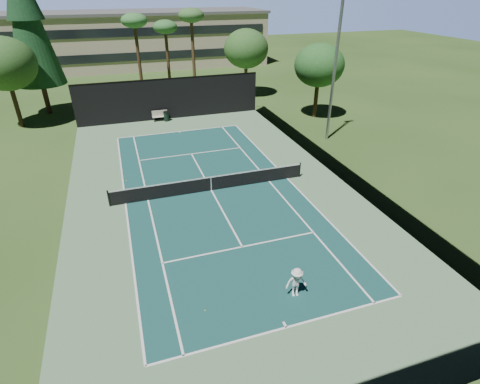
# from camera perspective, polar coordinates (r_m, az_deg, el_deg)

# --- Properties ---
(ground) EXTENTS (160.00, 160.00, 0.00)m
(ground) POSITION_cam_1_polar(r_m,az_deg,el_deg) (24.75, -4.38, 0.22)
(ground) COLOR #2E4D1D
(ground) RESTS_ON ground
(apron_slab) EXTENTS (18.00, 32.00, 0.01)m
(apron_slab) POSITION_cam_1_polar(r_m,az_deg,el_deg) (24.74, -4.38, 0.23)
(apron_slab) COLOR #5D835C
(apron_slab) RESTS_ON ground
(court_surface) EXTENTS (10.97, 23.77, 0.01)m
(court_surface) POSITION_cam_1_polar(r_m,az_deg,el_deg) (24.74, -4.38, 0.24)
(court_surface) COLOR #164744
(court_surface) RESTS_ON ground
(court_lines) EXTENTS (11.07, 23.87, 0.01)m
(court_lines) POSITION_cam_1_polar(r_m,az_deg,el_deg) (24.74, -4.38, 0.26)
(court_lines) COLOR white
(court_lines) RESTS_ON ground
(tennis_net) EXTENTS (12.90, 0.10, 1.10)m
(tennis_net) POSITION_cam_1_polar(r_m,az_deg,el_deg) (24.48, -4.43, 1.36)
(tennis_net) COLOR black
(tennis_net) RESTS_ON ground
(fence) EXTENTS (18.04, 32.05, 4.03)m
(fence) POSITION_cam_1_polar(r_m,az_deg,el_deg) (23.90, -4.60, 4.51)
(fence) COLOR black
(fence) RESTS_ON ground
(player) EXTENTS (1.01, 0.68, 1.46)m
(player) POSITION_cam_1_polar(r_m,az_deg,el_deg) (16.66, 8.58, -13.47)
(player) COLOR white
(player) RESTS_ON ground
(tennis_ball_a) EXTENTS (0.06, 0.06, 0.06)m
(tennis_ball_a) POSITION_cam_1_polar(r_m,az_deg,el_deg) (16.39, -5.33, -17.52)
(tennis_ball_a) COLOR #B8CE2F
(tennis_ball_a) RESTS_ON ground
(tennis_ball_b) EXTENTS (0.07, 0.07, 0.07)m
(tennis_ball_b) POSITION_cam_1_polar(r_m,az_deg,el_deg) (24.84, -13.03, -0.29)
(tennis_ball_b) COLOR yellow
(tennis_ball_b) RESTS_ON ground
(tennis_ball_c) EXTENTS (0.07, 0.07, 0.07)m
(tennis_ball_c) POSITION_cam_1_polar(r_m,az_deg,el_deg) (26.15, -6.97, 1.84)
(tennis_ball_c) COLOR #E0F136
(tennis_ball_c) RESTS_ON ground
(tennis_ball_d) EXTENTS (0.07, 0.07, 0.07)m
(tennis_ball_d) POSITION_cam_1_polar(r_m,az_deg,el_deg) (27.04, -16.93, 1.68)
(tennis_ball_d) COLOR #C6D630
(tennis_ball_d) RESTS_ON ground
(park_bench) EXTENTS (1.50, 0.45, 1.02)m
(park_bench) POSITION_cam_1_polar(r_m,az_deg,el_deg) (38.68, -12.11, 11.35)
(park_bench) COLOR beige
(park_bench) RESTS_ON ground
(trash_bin) EXTENTS (0.56, 0.56, 0.95)m
(trash_bin) POSITION_cam_1_polar(r_m,az_deg,el_deg) (38.48, -11.16, 11.25)
(trash_bin) COLOR black
(trash_bin) RESTS_ON ground
(pine_tree) EXTENTS (4.80, 4.80, 15.00)m
(pine_tree) POSITION_cam_1_polar(r_m,az_deg,el_deg) (43.75, -29.97, 22.53)
(pine_tree) COLOR #482C1E
(pine_tree) RESTS_ON ground
(palm_a) EXTENTS (2.80, 2.80, 9.32)m
(palm_a) POSITION_cam_1_polar(r_m,az_deg,el_deg) (45.37, -15.78, 23.40)
(palm_a) COLOR #46311E
(palm_a) RESTS_ON ground
(palm_b) EXTENTS (2.80, 2.80, 8.42)m
(palm_b) POSITION_cam_1_polar(r_m,az_deg,el_deg) (47.78, -11.32, 23.11)
(palm_b) COLOR #48341F
(palm_b) RESTS_ON ground
(palm_c) EXTENTS (2.80, 2.80, 9.77)m
(palm_c) POSITION_cam_1_polar(r_m,az_deg,el_deg) (45.14, -7.43, 24.66)
(palm_c) COLOR #4E3821
(palm_c) RESTS_ON ground
(decid_tree_a) EXTENTS (5.12, 5.12, 7.62)m
(decid_tree_a) POSITION_cam_1_polar(r_m,az_deg,el_deg) (46.10, 0.94, 20.98)
(decid_tree_a) COLOR #3F2C1B
(decid_tree_a) RESTS_ON ground
(decid_tree_b) EXTENTS (4.80, 4.80, 7.14)m
(decid_tree_b) POSITION_cam_1_polar(r_m,az_deg,el_deg) (38.78, 11.98, 18.35)
(decid_tree_b) COLOR #46311E
(decid_tree_b) RESTS_ON ground
(decid_tree_c) EXTENTS (5.44, 5.44, 8.09)m
(decid_tree_c) POSITION_cam_1_polar(r_m,az_deg,el_deg) (40.61, -32.28, 16.16)
(decid_tree_c) COLOR #402F1B
(decid_tree_c) RESTS_ON ground
(campus_building) EXTENTS (40.50, 12.50, 8.30)m
(campus_building) POSITION_cam_1_polar(r_m,az_deg,el_deg) (67.72, -15.02, 21.65)
(campus_building) COLOR #BEAE93
(campus_building) RESTS_ON ground
(light_pole) EXTENTS (0.90, 0.25, 12.22)m
(light_pole) POSITION_cam_1_polar(r_m,az_deg,el_deg) (32.46, 14.34, 18.57)
(light_pole) COLOR #93969B
(light_pole) RESTS_ON ground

